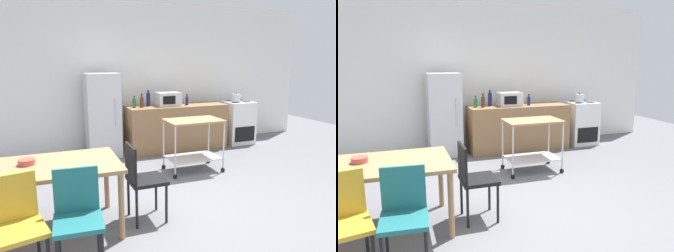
% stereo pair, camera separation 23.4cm
% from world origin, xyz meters
% --- Properties ---
extents(ground_plane, '(12.00, 12.00, 0.00)m').
position_xyz_m(ground_plane, '(0.00, 0.00, 0.00)').
color(ground_plane, slate).
extents(back_wall, '(8.40, 0.12, 2.90)m').
position_xyz_m(back_wall, '(0.00, 3.20, 1.45)').
color(back_wall, white).
rests_on(back_wall, ground_plane).
extents(kitchen_counter, '(2.00, 0.64, 0.90)m').
position_xyz_m(kitchen_counter, '(0.90, 2.60, 0.45)').
color(kitchen_counter, olive).
rests_on(kitchen_counter, ground_plane).
extents(dining_table, '(1.50, 0.90, 0.75)m').
position_xyz_m(dining_table, '(-1.62, 0.06, 0.67)').
color(dining_table, '#A37A51').
rests_on(dining_table, ground_plane).
extents(chair_black, '(0.40, 0.40, 0.89)m').
position_xyz_m(chair_black, '(-0.63, -0.01, 0.52)').
color(chair_black, black).
rests_on(chair_black, ground_plane).
extents(chair_mustard, '(0.48, 0.48, 0.89)m').
position_xyz_m(chair_mustard, '(-1.85, -0.64, 0.52)').
color(chair_mustard, gold).
rests_on(chair_mustard, ground_plane).
extents(chair_teal, '(0.43, 0.43, 0.89)m').
position_xyz_m(chair_teal, '(-1.38, -0.67, 0.52)').
color(chair_teal, '#1E666B').
rests_on(chair_teal, ground_plane).
extents(stove_oven, '(0.60, 0.61, 0.92)m').
position_xyz_m(stove_oven, '(2.35, 2.62, 0.45)').
color(stove_oven, white).
rests_on(stove_oven, ground_plane).
extents(refrigerator, '(0.60, 0.63, 1.55)m').
position_xyz_m(refrigerator, '(-0.55, 2.70, 0.78)').
color(refrigerator, silver).
rests_on(refrigerator, ground_plane).
extents(kitchen_cart, '(0.91, 0.57, 0.85)m').
position_xyz_m(kitchen_cart, '(0.65, 1.30, 0.57)').
color(kitchen_cart, '#A37A51').
rests_on(kitchen_cart, ground_plane).
extents(bottle_soy_sauce, '(0.07, 0.07, 0.22)m').
position_xyz_m(bottle_soy_sauce, '(0.03, 2.58, 0.99)').
color(bottle_soy_sauce, '#1E6628').
rests_on(bottle_soy_sauce, kitchen_counter).
extents(bottle_sesame_oil, '(0.07, 0.07, 0.26)m').
position_xyz_m(bottle_sesame_oil, '(0.17, 2.55, 1.01)').
color(bottle_sesame_oil, '#4C2D19').
rests_on(bottle_sesame_oil, kitchen_counter).
extents(bottle_vinegar, '(0.08, 0.08, 0.31)m').
position_xyz_m(bottle_vinegar, '(0.34, 2.67, 1.04)').
color(bottle_vinegar, navy).
rests_on(bottle_vinegar, kitchen_counter).
extents(microwave, '(0.46, 0.35, 0.26)m').
position_xyz_m(microwave, '(0.72, 2.60, 1.03)').
color(microwave, silver).
rests_on(microwave, kitchen_counter).
extents(bottle_soda, '(0.06, 0.06, 0.22)m').
position_xyz_m(bottle_soda, '(1.10, 2.53, 0.99)').
color(bottle_soda, navy).
rests_on(bottle_soda, kitchen_counter).
extents(fruit_bowl, '(0.17, 0.17, 0.06)m').
position_xyz_m(fruit_bowl, '(-1.78, 0.14, 0.78)').
color(fruit_bowl, '#B24C3F').
rests_on(fruit_bowl, dining_table).
extents(kettle, '(0.24, 0.17, 0.19)m').
position_xyz_m(kettle, '(2.23, 2.52, 1.00)').
color(kettle, silver).
rests_on(kettle, stove_oven).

